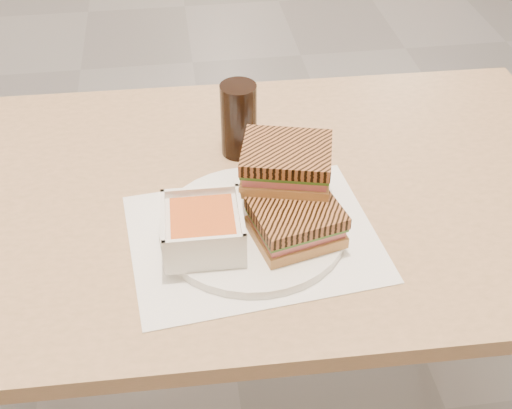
{
  "coord_description": "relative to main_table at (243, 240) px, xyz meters",
  "views": [
    {
      "loc": [
        -0.09,
        -2.72,
        1.43
      ],
      "look_at": [
        0.01,
        -2.0,
        0.82
      ],
      "focal_mm": 46.28,
      "sensor_mm": 36.0,
      "label": 1
    }
  ],
  "objects": [
    {
      "name": "tray_liner",
      "position": [
        0.0,
        -0.12,
        0.11
      ],
      "size": [
        0.39,
        0.32,
        0.0
      ],
      "color": "white",
      "rests_on": "main_table"
    },
    {
      "name": "panini_upper",
      "position": [
        0.06,
        -0.07,
        0.21
      ],
      "size": [
        0.15,
        0.14,
        0.06
      ],
      "color": "#C08D46",
      "rests_on": "panini_lower"
    },
    {
      "name": "cola_glass",
      "position": [
        0.01,
        0.11,
        0.18
      ],
      "size": [
        0.06,
        0.06,
        0.13
      ],
      "color": "black",
      "rests_on": "main_table"
    },
    {
      "name": "main_table",
      "position": [
        0.0,
        0.0,
        0.0
      ],
      "size": [
        1.22,
        0.73,
        0.75
      ],
      "color": "tan",
      "rests_on": "ground"
    },
    {
      "name": "plate",
      "position": [
        0.0,
        -0.1,
        0.12
      ],
      "size": [
        0.28,
        0.28,
        0.02
      ],
      "color": "white",
      "rests_on": "tray_liner"
    },
    {
      "name": "soup_bowl",
      "position": [
        -0.07,
        -0.14,
        0.16
      ],
      "size": [
        0.12,
        0.12,
        0.06
      ],
      "color": "white",
      "rests_on": "plate"
    },
    {
      "name": "panini_lower",
      "position": [
        0.06,
        -0.14,
        0.16
      ],
      "size": [
        0.14,
        0.13,
        0.06
      ],
      "color": "#C08D46",
      "rests_on": "plate"
    }
  ]
}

